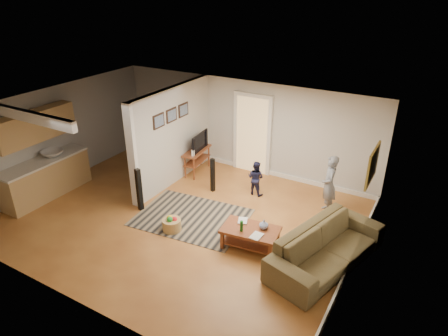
{
  "coord_description": "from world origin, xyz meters",
  "views": [
    {
      "loc": [
        4.64,
        -6.15,
        4.89
      ],
      "look_at": [
        0.71,
        0.71,
        1.1
      ],
      "focal_mm": 32.0,
      "sensor_mm": 36.0,
      "label": 1
    }
  ],
  "objects": [
    {
      "name": "ground",
      "position": [
        0.0,
        0.0,
        0.0
      ],
      "size": [
        7.5,
        7.5,
        0.0
      ],
      "primitive_type": "plane",
      "color": "brown",
      "rests_on": "ground"
    },
    {
      "name": "room_shell",
      "position": [
        -1.07,
        0.43,
        1.46
      ],
      "size": [
        7.54,
        6.02,
        2.52
      ],
      "color": "beige",
      "rests_on": "ground"
    },
    {
      "name": "area_rug",
      "position": [
        0.22,
        0.09,
        0.01
      ],
      "size": [
        2.58,
        2.0,
        0.01
      ],
      "primitive_type": "cube",
      "rotation": [
        0.0,
        0.0,
        0.1
      ],
      "color": "black",
      "rests_on": "ground"
    },
    {
      "name": "sofa",
      "position": [
        3.3,
        0.02,
        0.0
      ],
      "size": [
        1.69,
        2.74,
        0.75
      ],
      "primitive_type": "imported",
      "rotation": [
        0.0,
        0.0,
        1.28
      ],
      "color": "#464023",
      "rests_on": "ground"
    },
    {
      "name": "coffee_table",
      "position": [
        1.86,
        -0.21,
        0.34
      ],
      "size": [
        1.19,
        0.78,
        0.66
      ],
      "rotation": [
        0.0,
        0.0,
        0.12
      ],
      "color": "brown",
      "rests_on": "ground"
    },
    {
      "name": "tv_console",
      "position": [
        -0.94,
        2.11,
        0.61
      ],
      "size": [
        0.51,
        1.1,
        0.91
      ],
      "rotation": [
        0.0,
        0.0,
        0.11
      ],
      "color": "brown",
      "rests_on": "ground"
    },
    {
      "name": "speaker_left",
      "position": [
        -1.0,
        -0.2,
        0.52
      ],
      "size": [
        0.13,
        0.13,
        1.04
      ],
      "primitive_type": "cube",
      "rotation": [
        0.0,
        0.0,
        -0.24
      ],
      "color": "black",
      "rests_on": "ground"
    },
    {
      "name": "speaker_right",
      "position": [
        -0.02,
        1.4,
        0.44
      ],
      "size": [
        0.11,
        0.11,
        0.89
      ],
      "primitive_type": "cube",
      "rotation": [
        0.0,
        0.0,
        -0.23
      ],
      "color": "black",
      "rests_on": "ground"
    },
    {
      "name": "toy_basket",
      "position": [
        0.13,
        -0.52,
        0.15
      ],
      "size": [
        0.4,
        0.4,
        0.36
      ],
      "color": "#996B42",
      "rests_on": "ground"
    },
    {
      "name": "child",
      "position": [
        2.76,
        1.85,
        0.0
      ],
      "size": [
        0.49,
        0.59,
        1.39
      ],
      "primitive_type": "imported",
      "rotation": [
        0.0,
        0.0,
        -1.21
      ],
      "color": "slate",
      "rests_on": "ground"
    },
    {
      "name": "toddler",
      "position": [
        0.98,
        1.8,
        0.0
      ],
      "size": [
        0.45,
        0.37,
        0.88
      ],
      "primitive_type": "imported",
      "rotation": [
        0.0,
        0.0,
        3.06
      ],
      "color": "#1B1B38",
      "rests_on": "ground"
    }
  ]
}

